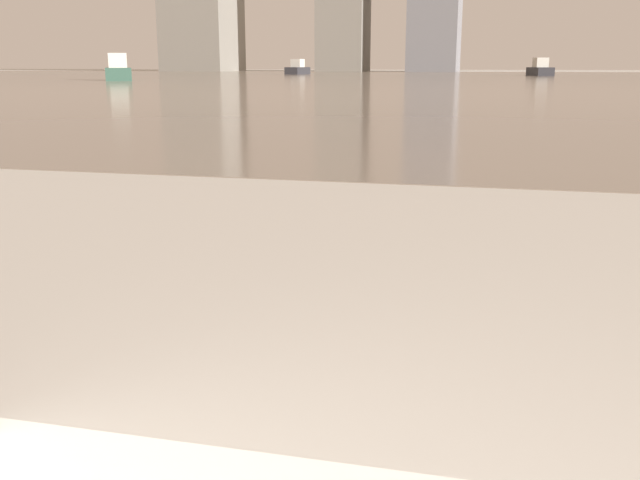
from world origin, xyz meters
TOP-DOWN VIEW (x-y plane):
  - harbor_water at (0.00, 62.00)m, footprint 180.00×110.00m
  - harbor_boat_0 at (-22.36, 82.88)m, footprint 1.93×4.72m
  - harbor_boat_2 at (-26.29, 48.23)m, footprint 4.07×5.34m
  - harbor_boat_3 at (4.71, 78.10)m, footprint 2.62×5.03m

SIDE VIEW (x-z plane):
  - harbor_water at x=0.00m, z-range 0.00..0.01m
  - harbor_boat_0 at x=-22.36m, z-range -0.25..1.48m
  - harbor_boat_3 at x=4.71m, z-range -0.26..1.54m
  - harbor_boat_2 at x=-26.29m, z-range -0.27..1.65m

